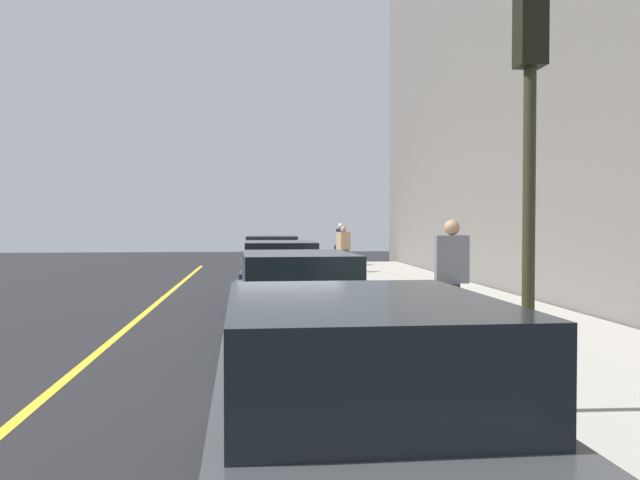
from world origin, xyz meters
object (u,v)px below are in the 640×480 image
(parked_car_navy, at_px, (280,274))
(parked_car_white, at_px, (272,259))
(pedestrian_tan_coat, at_px, (343,247))
(rolling_suitcase, at_px, (456,327))
(pedestrian_grey_coat, at_px, (452,275))
(parked_car_green, at_px, (297,302))
(pedestrian_navy_coat, at_px, (341,243))
(parked_car_charcoal, at_px, (356,412))
(traffic_light_pole, at_px, (529,127))

(parked_car_navy, distance_m, parked_car_white, 6.29)
(pedestrian_tan_coat, bearing_deg, rolling_suitcase, 179.17)
(pedestrian_grey_coat, distance_m, rolling_suitcase, 0.91)
(parked_car_green, distance_m, pedestrian_navy_coat, 18.34)
(parked_car_white, xyz_separation_m, pedestrian_tan_coat, (2.16, -2.63, 0.28))
(parked_car_navy, relative_size, pedestrian_navy_coat, 2.53)
(parked_car_navy, relative_size, rolling_suitcase, 5.10)
(parked_car_navy, bearing_deg, rolling_suitcase, -158.39)
(pedestrian_navy_coat, bearing_deg, parked_car_green, 170.67)
(parked_car_charcoal, xyz_separation_m, parked_car_navy, (11.56, 0.06, -0.00))
(pedestrian_grey_coat, bearing_deg, parked_car_white, 11.98)
(parked_car_navy, distance_m, rolling_suitcase, 6.50)
(parked_car_white, xyz_separation_m, traffic_light_pole, (-15.85, -2.05, 2.11))
(rolling_suitcase, bearing_deg, parked_car_green, 80.90)
(parked_car_charcoal, bearing_deg, pedestrian_grey_coat, -21.75)
(parked_car_charcoal, bearing_deg, parked_car_white, 0.28)
(traffic_light_pole, bearing_deg, parked_car_navy, 11.93)
(parked_car_navy, bearing_deg, pedestrian_tan_coat, -17.11)
(parked_car_white, xyz_separation_m, pedestrian_navy_coat, (6.14, -3.04, 0.33))
(parked_car_white, bearing_deg, pedestrian_grey_coat, -168.02)
(pedestrian_tan_coat, height_order, pedestrian_navy_coat, pedestrian_navy_coat)
(parked_car_white, bearing_deg, parked_car_charcoal, -179.72)
(parked_car_green, height_order, parked_car_white, same)
(pedestrian_navy_coat, bearing_deg, traffic_light_pole, 177.41)
(parked_car_charcoal, relative_size, pedestrian_tan_coat, 2.69)
(parked_car_green, xyz_separation_m, pedestrian_grey_coat, (0.16, -2.43, 0.38))
(parked_car_white, relative_size, pedestrian_tan_coat, 2.63)
(pedestrian_grey_coat, relative_size, pedestrian_tan_coat, 1.12)
(parked_car_green, distance_m, parked_car_white, 11.95)
(pedestrian_navy_coat, xyz_separation_m, traffic_light_pole, (-21.99, 0.99, 1.79))
(pedestrian_navy_coat, bearing_deg, pedestrian_tan_coat, 174.10)
(rolling_suitcase, bearing_deg, parked_car_white, 11.10)
(parked_car_green, relative_size, pedestrian_grey_coat, 2.45)
(parked_car_charcoal, xyz_separation_m, parked_car_green, (5.90, 0.02, 0.00))
(parked_car_navy, distance_m, pedestrian_navy_coat, 12.80)
(parked_car_green, xyz_separation_m, pedestrian_navy_coat, (18.09, -2.97, 0.33))
(pedestrian_grey_coat, bearing_deg, pedestrian_tan_coat, -0.52)
(traffic_light_pole, bearing_deg, parked_car_white, 7.36)
(pedestrian_grey_coat, relative_size, traffic_light_pole, 0.46)
(pedestrian_tan_coat, bearing_deg, parked_car_navy, 162.89)
(pedestrian_grey_coat, xyz_separation_m, traffic_light_pole, (-4.05, 0.46, 1.73))
(parked_car_green, height_order, rolling_suitcase, parked_car_green)
(parked_car_charcoal, distance_m, rolling_suitcase, 6.00)
(parked_car_charcoal, distance_m, parked_car_white, 17.85)
(pedestrian_tan_coat, xyz_separation_m, traffic_light_pole, (-18.01, 0.58, 1.84))
(pedestrian_grey_coat, height_order, pedestrian_tan_coat, pedestrian_grey_coat)
(parked_car_navy, xyz_separation_m, pedestrian_navy_coat, (12.43, -3.01, 0.33))
(pedestrian_grey_coat, xyz_separation_m, pedestrian_navy_coat, (17.94, -0.54, -0.05))
(parked_car_charcoal, bearing_deg, pedestrian_tan_coat, -7.25)
(pedestrian_tan_coat, distance_m, pedestrian_navy_coat, 4.01)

